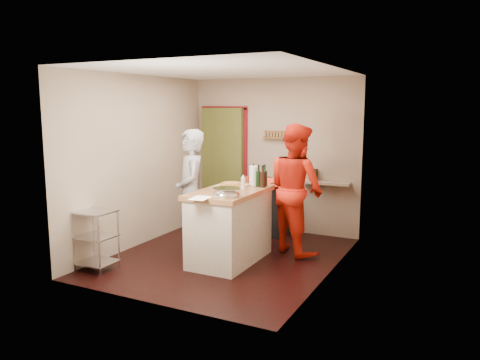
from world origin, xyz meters
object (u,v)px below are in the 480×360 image
object	(u,v)px
stove	(268,208)
wire_shelving	(96,237)
person_stripe	(191,193)
person_red	(296,189)
island	(230,224)

from	to	relation	value
stove	wire_shelving	size ratio (longest dim) A/B	1.26
wire_shelving	person_stripe	xyz separation A→B (m)	(0.78, 1.09, 0.47)
stove	person_stripe	distance (m)	1.69
wire_shelving	person_red	size ratio (longest dim) A/B	0.42
wire_shelving	person_red	xyz separation A→B (m)	(2.07, 1.90, 0.51)
wire_shelving	person_red	world-z (taller)	person_red
wire_shelving	person_red	bearing A→B (deg)	42.56
stove	wire_shelving	world-z (taller)	stove
island	person_stripe	world-z (taller)	person_stripe
stove	person_red	xyz separation A→B (m)	(0.74, -0.73, 0.50)
stove	person_stripe	bearing A→B (deg)	-109.69
island	stove	bearing A→B (deg)	92.98
wire_shelving	island	size ratio (longest dim) A/B	0.54
wire_shelving	person_red	distance (m)	2.85
stove	island	distance (m)	1.53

